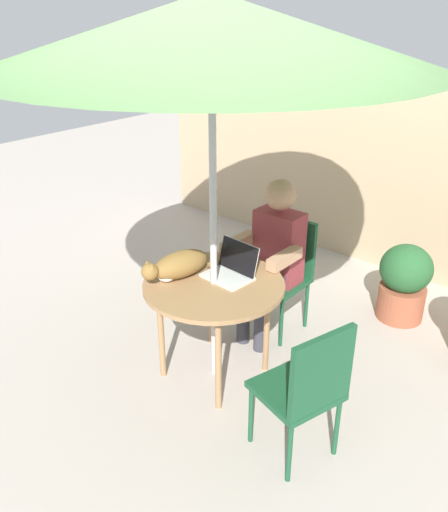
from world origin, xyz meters
TOP-DOWN VIEW (x-y plane):
  - ground_plane at (0.00, 0.00)m, footprint 14.00×14.00m
  - fence_back at (0.00, 2.27)m, footprint 4.97×0.08m
  - patio_table at (0.00, 0.00)m, footprint 0.90×0.90m
  - patio_umbrella at (0.00, 0.00)m, footprint 2.45×2.45m
  - chair_occupied at (0.00, 0.80)m, footprint 0.40×0.40m
  - chair_empty at (0.87, -0.25)m, footprint 0.50×0.50m
  - person_seated at (0.00, 0.64)m, footprint 0.48×0.48m
  - laptop at (0.03, 0.15)m, footprint 0.32×0.27m
  - cat at (-0.23, -0.09)m, footprint 0.27×0.64m
  - potted_plant_near_fence at (0.68, 1.49)m, footprint 0.40×0.40m

SIDE VIEW (x-z plane):
  - ground_plane at x=0.00m, z-range 0.00..0.00m
  - potted_plant_near_fence at x=0.68m, z-range 0.01..0.64m
  - chair_occupied at x=0.00m, z-range 0.07..0.94m
  - chair_empty at x=0.87m, z-range 0.07..0.94m
  - patio_table at x=0.00m, z-range 0.28..0.99m
  - person_seated at x=0.00m, z-range 0.07..1.28m
  - laptop at x=0.03m, z-range 0.66..0.88m
  - cat at x=-0.23m, z-range 0.70..0.87m
  - fence_back at x=0.00m, z-range 0.00..1.79m
  - patio_umbrella at x=0.00m, z-range 1.00..3.37m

